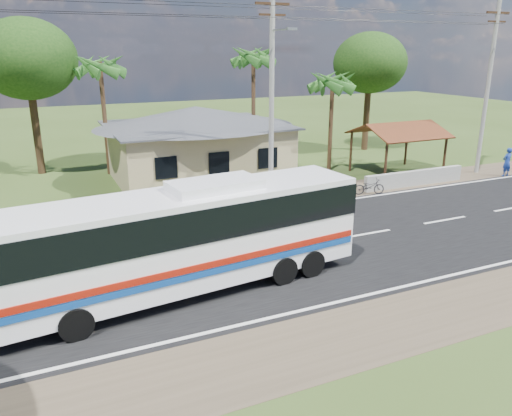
{
  "coord_description": "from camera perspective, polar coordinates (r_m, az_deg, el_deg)",
  "views": [
    {
      "loc": [
        -8.29,
        -16.61,
        7.73
      ],
      "look_at": [
        -0.35,
        1.0,
        1.56
      ],
      "focal_mm": 35.0,
      "sensor_mm": 36.0,
      "label": 1
    }
  ],
  "objects": [
    {
      "name": "ground",
      "position": [
        20.11,
        2.08,
        -4.89
      ],
      "size": [
        120.0,
        120.0,
        0.0
      ],
      "primitive_type": "plane",
      "color": "#324619",
      "rests_on": "ground"
    },
    {
      "name": "road",
      "position": [
        20.11,
        2.08,
        -4.87
      ],
      "size": [
        120.0,
        16.0,
        0.03
      ],
      "color": "black",
      "rests_on": "ground"
    },
    {
      "name": "house",
      "position": [
        31.45,
        -6.84,
        8.29
      ],
      "size": [
        12.4,
        10.0,
        5.0
      ],
      "color": "tan",
      "rests_on": "ground"
    },
    {
      "name": "waiting_shed",
      "position": [
        33.3,
        16.0,
        8.41
      ],
      "size": [
        5.2,
        4.48,
        3.35
      ],
      "color": "#372214",
      "rests_on": "ground"
    },
    {
      "name": "concrete_barrier",
      "position": [
        30.95,
        17.64,
        3.28
      ],
      "size": [
        7.0,
        0.3,
        0.9
      ],
      "primitive_type": "cube",
      "color": "#9E9E99",
      "rests_on": "ground"
    },
    {
      "name": "utility_poles",
      "position": [
        25.64,
        1.13,
        13.33
      ],
      "size": [
        32.8,
        2.22,
        11.0
      ],
      "color": "#9E9E99",
      "rests_on": "ground"
    },
    {
      "name": "palm_near",
      "position": [
        32.91,
        8.76,
        14.01
      ],
      "size": [
        2.8,
        2.8,
        6.7
      ],
      "color": "#47301E",
      "rests_on": "ground"
    },
    {
      "name": "palm_mid",
      "position": [
        35.15,
        -0.3,
        16.79
      ],
      "size": [
        2.8,
        2.8,
        8.2
      ],
      "color": "#47301E",
      "rests_on": "ground"
    },
    {
      "name": "palm_far",
      "position": [
        32.91,
        -17.4,
        15.12
      ],
      "size": [
        2.8,
        2.8,
        7.7
      ],
      "color": "#47301E",
      "rests_on": "ground"
    },
    {
      "name": "tree_behind_house",
      "position": [
        34.62,
        -24.71,
        15.16
      ],
      "size": [
        6.0,
        6.0,
        9.61
      ],
      "color": "#47301E",
      "rests_on": "ground"
    },
    {
      "name": "tree_behind_shed",
      "position": [
        40.68,
        12.89,
        15.82
      ],
      "size": [
        5.6,
        5.6,
        9.02
      ],
      "color": "#47301E",
      "rests_on": "ground"
    },
    {
      "name": "coach_bus",
      "position": [
        16.27,
        -7.67,
        -2.68
      ],
      "size": [
        12.05,
        3.77,
        3.68
      ],
      "rotation": [
        0.0,
        0.0,
        0.11
      ],
      "color": "white",
      "rests_on": "ground"
    },
    {
      "name": "motorcycle",
      "position": [
        28.37,
        12.81,
        2.4
      ],
      "size": [
        1.81,
        1.07,
        0.9
      ],
      "primitive_type": "imported",
      "rotation": [
        0.0,
        0.0,
        1.27
      ],
      "color": "black",
      "rests_on": "ground"
    },
    {
      "name": "person",
      "position": [
        35.42,
        26.76,
        4.72
      ],
      "size": [
        0.67,
        0.44,
        1.82
      ],
      "primitive_type": "imported",
      "rotation": [
        0.0,
        0.0,
        3.15
      ],
      "color": "navy",
      "rests_on": "ground"
    }
  ]
}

